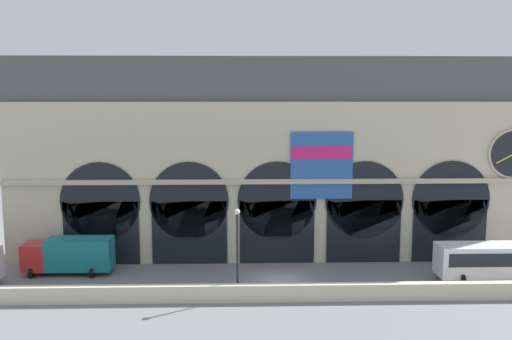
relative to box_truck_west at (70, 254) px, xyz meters
name	(u,v)px	position (x,y,z in m)	size (l,w,h in m)	color
ground_plane	(281,281)	(18.02, -2.42, -1.70)	(200.00, 200.00, 0.00)	slate
quay_parapet_wall	(285,292)	(18.02, -6.78, -1.05)	(90.00, 0.70, 1.30)	beige
station_building	(276,162)	(18.06, 4.72, 7.32)	(49.22, 4.70, 18.71)	beige
box_truck_west	(70,254)	(0.00, 0.00, 0.00)	(7.50, 2.91, 3.12)	red
bus_east	(504,260)	(36.46, -2.85, 0.08)	(11.00, 3.25, 3.10)	white
street_lamp_quayside	(237,241)	(14.46, -5.98, 2.71)	(0.44, 0.44, 6.90)	black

